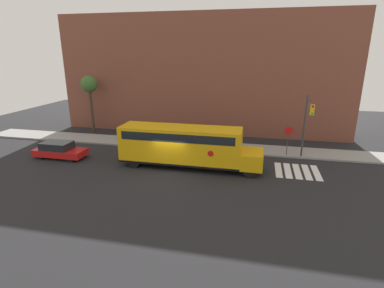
% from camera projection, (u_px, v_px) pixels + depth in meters
% --- Properties ---
extents(ground_plane, '(60.00, 60.00, 0.00)m').
position_uv_depth(ground_plane, '(170.00, 170.00, 23.27)').
color(ground_plane, black).
extents(sidewalk_strip, '(44.00, 3.00, 0.15)m').
position_uv_depth(sidewalk_strip, '(189.00, 145.00, 29.31)').
color(sidewalk_strip, gray).
rests_on(sidewalk_strip, ground).
extents(building_backdrop, '(32.00, 4.00, 12.81)m').
position_uv_depth(building_backdrop, '(202.00, 74.00, 33.49)').
color(building_backdrop, brown).
rests_on(building_backdrop, ground).
extents(crosswalk_stripes, '(3.30, 3.20, 0.01)m').
position_uv_depth(crosswalk_stripes, '(297.00, 171.00, 23.12)').
color(crosswalk_stripes, white).
rests_on(crosswalk_stripes, ground).
extents(school_bus, '(11.17, 2.57, 3.24)m').
position_uv_depth(school_bus, '(184.00, 144.00, 23.52)').
color(school_bus, '#EAA80F').
rests_on(school_bus, ground).
extents(parked_car, '(4.44, 1.77, 1.40)m').
position_uv_depth(parked_car, '(59.00, 150.00, 25.91)').
color(parked_car, red).
rests_on(parked_car, ground).
extents(stop_sign, '(0.70, 0.10, 2.73)m').
position_uv_depth(stop_sign, '(288.00, 137.00, 25.77)').
color(stop_sign, '#38383A').
rests_on(stop_sign, ground).
extents(traffic_light, '(0.28, 3.06, 5.45)m').
position_uv_depth(traffic_light, '(307.00, 120.00, 24.14)').
color(traffic_light, '#38383A').
rests_on(traffic_light, ground).
extents(tree_near_sidewalk, '(1.82, 1.82, 6.35)m').
position_uv_depth(tree_near_sidewalk, '(89.00, 86.00, 32.98)').
color(tree_near_sidewalk, '#423323').
rests_on(tree_near_sidewalk, ground).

